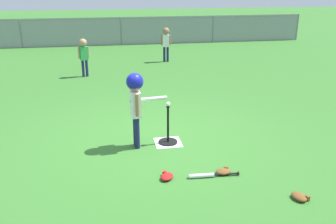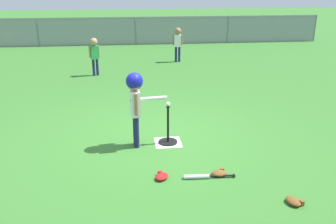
# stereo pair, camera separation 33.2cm
# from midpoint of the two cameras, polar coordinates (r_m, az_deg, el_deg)

# --- Properties ---
(ground_plane) EXTENTS (60.00, 60.00, 0.00)m
(ground_plane) POSITION_cam_midpoint_polar(r_m,az_deg,el_deg) (6.19, -3.87, -4.45)
(ground_plane) COLOR #336B28
(home_plate) EXTENTS (0.44, 0.44, 0.01)m
(home_plate) POSITION_cam_midpoint_polar(r_m,az_deg,el_deg) (6.08, -1.57, -4.86)
(home_plate) COLOR white
(home_plate) RESTS_ON ground_plane
(batting_tee) EXTENTS (0.32, 0.32, 0.65)m
(batting_tee) POSITION_cam_midpoint_polar(r_m,az_deg,el_deg) (6.03, -1.58, -4.02)
(batting_tee) COLOR black
(batting_tee) RESTS_ON ground_plane
(baseball_on_tee) EXTENTS (0.07, 0.07, 0.07)m
(baseball_on_tee) POSITION_cam_midpoint_polar(r_m,az_deg,el_deg) (5.82, -1.64, 1.26)
(baseball_on_tee) COLOR white
(baseball_on_tee) RESTS_ON batting_tee
(batter_child) EXTENTS (0.65, 0.35, 1.24)m
(batter_child) POSITION_cam_midpoint_polar(r_m,az_deg,el_deg) (5.65, -6.84, 2.64)
(batter_child) COLOR #191E4C
(batter_child) RESTS_ON ground_plane
(fielder_deep_center) EXTENTS (0.33, 0.22, 1.13)m
(fielder_deep_center) POSITION_cam_midpoint_polar(r_m,az_deg,el_deg) (12.09, -1.13, 11.37)
(fielder_deep_center) COLOR #191E4C
(fielder_deep_center) RESTS_ON ground_plane
(fielder_near_left) EXTENTS (0.31, 0.21, 1.07)m
(fielder_near_left) POSITION_cam_midpoint_polar(r_m,az_deg,el_deg) (10.43, -14.15, 9.15)
(fielder_near_left) COLOR #191E4C
(fielder_near_left) RESTS_ON ground_plane
(spare_bat_silver) EXTENTS (0.71, 0.09, 0.06)m
(spare_bat_silver) POSITION_cam_midpoint_polar(r_m,az_deg,el_deg) (5.07, 4.27, -10.02)
(spare_bat_silver) COLOR silver
(spare_bat_silver) RESTS_ON ground_plane
(glove_by_plate) EXTENTS (0.23, 0.18, 0.07)m
(glove_by_plate) POSITION_cam_midpoint_polar(r_m,az_deg,el_deg) (5.17, 6.96, -9.39)
(glove_by_plate) COLOR brown
(glove_by_plate) RESTS_ON ground_plane
(glove_near_bats) EXTENTS (0.21, 0.25, 0.07)m
(glove_near_bats) POSITION_cam_midpoint_polar(r_m,az_deg,el_deg) (4.83, 18.29, -12.69)
(glove_near_bats) COLOR brown
(glove_near_bats) RESTS_ON ground_plane
(glove_tossed_aside) EXTENTS (0.26, 0.27, 0.07)m
(glove_tossed_aside) POSITION_cam_midpoint_polar(r_m,az_deg,el_deg) (5.02, -2.11, -10.21)
(glove_tossed_aside) COLOR #B21919
(glove_tossed_aside) RESTS_ON ground_plane
(outfield_fence) EXTENTS (16.06, 0.06, 1.15)m
(outfield_fence) POSITION_cam_midpoint_polar(r_m,az_deg,el_deg) (15.56, -8.10, 12.74)
(outfield_fence) COLOR slate
(outfield_fence) RESTS_ON ground_plane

